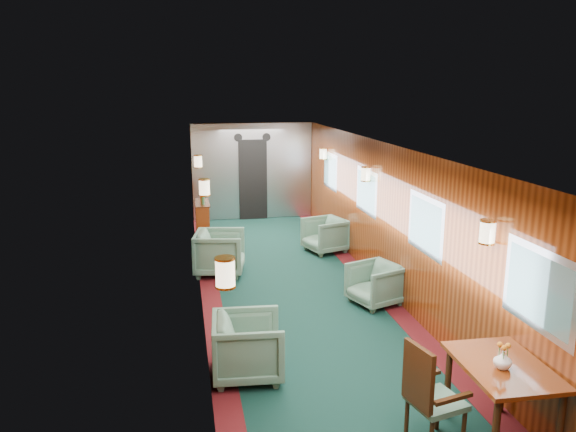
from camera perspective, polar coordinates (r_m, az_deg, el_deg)
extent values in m
plane|color=black|center=(8.72, 1.41, -9.07)|extent=(12.00, 12.00, 0.00)
cube|color=silver|center=(8.12, 1.50, 6.46)|extent=(3.00, 12.00, 0.10)
cube|color=silver|center=(8.12, 1.50, 6.53)|extent=(1.20, 12.00, 0.06)
cube|color=#672A0D|center=(14.15, -3.67, 4.61)|extent=(3.00, 0.10, 2.40)
cube|color=#672A0D|center=(8.16, -8.90, -1.89)|extent=(0.10, 12.00, 2.40)
cube|color=#672A0D|center=(8.77, 11.08, -0.93)|extent=(0.10, 12.00, 2.40)
cube|color=#400C10|center=(8.55, -7.60, -9.61)|extent=(0.30, 12.00, 0.01)
cube|color=#400C10|center=(9.08, 9.86, -8.33)|extent=(0.30, 12.00, 0.01)
cube|color=#ACAEB3|center=(14.07, -3.63, 4.56)|extent=(2.98, 0.12, 2.38)
cube|color=black|center=(14.02, -3.58, 3.70)|extent=(0.70, 0.06, 2.00)
cylinder|color=black|center=(13.86, -5.09, 7.94)|extent=(0.20, 0.04, 0.20)
cylinder|color=black|center=(13.95, -2.20, 8.02)|extent=(0.20, 0.04, 0.20)
cube|color=#A5A6AB|center=(5.73, 24.11, -6.83)|extent=(0.02, 1.10, 0.80)
cube|color=slate|center=(5.73, 24.04, -6.84)|extent=(0.01, 0.96, 0.66)
cube|color=#A5A6AB|center=(7.81, 13.78, -0.90)|extent=(0.02, 1.10, 0.80)
cube|color=slate|center=(7.81, 13.73, -0.90)|extent=(0.01, 0.96, 0.66)
cube|color=#A5A6AB|center=(10.09, 7.97, 2.48)|extent=(0.02, 1.10, 0.80)
cube|color=slate|center=(10.08, 7.93, 2.48)|extent=(0.01, 0.96, 0.66)
cube|color=#A5A6AB|center=(12.45, 4.31, 4.59)|extent=(0.02, 1.10, 0.80)
cube|color=slate|center=(12.44, 4.28, 4.58)|extent=(0.01, 0.96, 0.66)
cylinder|color=beige|center=(4.64, -6.40, -5.72)|extent=(0.16, 0.16, 0.24)
cylinder|color=gold|center=(4.68, -6.36, -7.11)|extent=(0.17, 0.17, 0.02)
cylinder|color=beige|center=(6.23, 19.60, -1.53)|extent=(0.16, 0.16, 0.24)
cylinder|color=gold|center=(6.26, 19.51, -2.59)|extent=(0.17, 0.17, 0.02)
cylinder|color=beige|center=(8.52, -8.49, 2.90)|extent=(0.16, 0.16, 0.24)
cylinder|color=gold|center=(8.55, -8.47, 2.11)|extent=(0.17, 0.17, 0.02)
cylinder|color=beige|center=(9.81, 7.90, 4.26)|extent=(0.16, 0.16, 0.24)
cylinder|color=gold|center=(9.83, 7.88, 3.57)|extent=(0.17, 0.17, 0.02)
cylinder|color=beige|center=(11.49, -9.13, 5.50)|extent=(0.16, 0.16, 0.24)
cylinder|color=gold|center=(11.50, -9.11, 4.91)|extent=(0.17, 0.17, 0.02)
cylinder|color=beige|center=(12.66, 3.59, 6.34)|extent=(0.16, 0.16, 0.24)
cylinder|color=gold|center=(12.68, 3.59, 5.80)|extent=(0.17, 0.17, 0.02)
cube|color=#672A0D|center=(5.68, 21.01, -14.07)|extent=(0.78, 1.09, 0.04)
cylinder|color=#341B0B|center=(5.69, 25.85, -19.11)|extent=(0.06, 0.06, 0.76)
cylinder|color=#341B0B|center=(6.09, 15.93, -16.00)|extent=(0.06, 0.06, 0.76)
cylinder|color=#341B0B|center=(6.35, 21.01, -15.12)|extent=(0.06, 0.06, 0.76)
cube|color=#1E4739|center=(5.63, 14.82, -17.78)|extent=(0.53, 0.53, 0.06)
cube|color=#341B0B|center=(5.35, 13.09, -15.58)|extent=(0.14, 0.41, 0.58)
cube|color=#1E4739|center=(5.39, 13.27, -16.06)|extent=(0.09, 0.30, 0.35)
cube|color=#341B0B|center=(5.41, 16.45, -17.37)|extent=(0.41, 0.14, 0.04)
cube|color=#341B0B|center=(5.70, 13.47, -15.48)|extent=(0.41, 0.14, 0.04)
cylinder|color=#341B0B|center=(5.74, 17.41, -20.07)|extent=(0.04, 0.04, 0.42)
cylinder|color=#341B0B|center=(5.77, 11.97, -19.50)|extent=(0.04, 0.04, 0.42)
cylinder|color=#341B0B|center=(5.97, 14.98, -18.49)|extent=(0.04, 0.04, 0.42)
cube|color=#672A0D|center=(12.29, -8.70, -0.56)|extent=(0.28, 0.92, 0.83)
cube|color=#341B0B|center=(12.20, -8.72, 1.33)|extent=(0.30, 0.94, 0.02)
cylinder|color=#224427|center=(11.95, -8.65, 1.68)|extent=(0.07, 0.07, 0.22)
cylinder|color=#224427|center=(12.26, -8.71, 2.11)|extent=(0.06, 0.06, 0.28)
cylinder|color=gold|center=(12.45, -8.73, 2.04)|extent=(0.08, 0.08, 0.18)
imported|color=silver|center=(5.56, 20.98, -13.49)|extent=(0.21, 0.21, 0.17)
imported|color=#1E4739|center=(6.63, -4.08, -13.11)|extent=(0.86, 0.84, 0.73)
imported|color=#1E4739|center=(10.07, -6.93, -3.71)|extent=(1.00, 0.98, 0.78)
imported|color=#1E4739|center=(8.76, 8.82, -6.86)|extent=(0.90, 0.89, 0.64)
imported|color=#1E4739|center=(11.35, 3.77, -1.95)|extent=(0.95, 0.94, 0.69)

